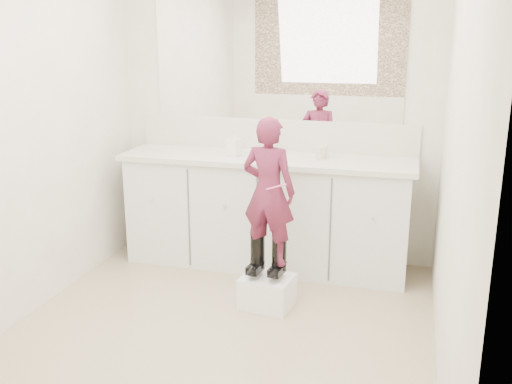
% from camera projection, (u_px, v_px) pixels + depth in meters
% --- Properties ---
extents(floor, '(3.00, 3.00, 0.00)m').
position_uv_depth(floor, '(216.00, 337.00, 3.51)').
color(floor, '#968362').
rests_on(floor, ground).
extents(wall_back, '(2.60, 0.00, 2.60)m').
position_uv_depth(wall_back, '(276.00, 112.00, 4.58)').
color(wall_back, beige).
rests_on(wall_back, floor).
extents(wall_front, '(2.60, 0.00, 2.60)m').
position_uv_depth(wall_front, '(51.00, 228.00, 1.80)').
color(wall_front, beige).
rests_on(wall_front, floor).
extents(wall_left, '(0.00, 3.00, 3.00)m').
position_uv_depth(wall_left, '(14.00, 134.00, 3.53)').
color(wall_left, beige).
rests_on(wall_left, floor).
extents(wall_right, '(0.00, 3.00, 3.00)m').
position_uv_depth(wall_right, '(457.00, 157.00, 2.85)').
color(wall_right, beige).
rests_on(wall_right, floor).
extents(vanity_cabinet, '(2.20, 0.55, 0.85)m').
position_uv_depth(vanity_cabinet, '(266.00, 213.00, 4.53)').
color(vanity_cabinet, silver).
rests_on(vanity_cabinet, floor).
extents(countertop, '(2.28, 0.58, 0.04)m').
position_uv_depth(countertop, '(266.00, 159.00, 4.40)').
color(countertop, beige).
rests_on(countertop, vanity_cabinet).
extents(backsplash, '(2.28, 0.03, 0.25)m').
position_uv_depth(backsplash, '(275.00, 135.00, 4.62)').
color(backsplash, beige).
rests_on(backsplash, countertop).
extents(mirror, '(2.00, 0.02, 1.00)m').
position_uv_depth(mirror, '(276.00, 56.00, 4.46)').
color(mirror, white).
rests_on(mirror, wall_back).
extents(dot_panel, '(2.00, 0.01, 1.20)m').
position_uv_depth(dot_panel, '(38.00, 83.00, 1.69)').
color(dot_panel, '#472819').
rests_on(dot_panel, wall_front).
extents(faucet, '(0.08, 0.08, 0.10)m').
position_uv_depth(faucet, '(272.00, 146.00, 4.54)').
color(faucet, silver).
rests_on(faucet, countertop).
extents(cup, '(0.11, 0.11, 0.10)m').
position_uv_depth(cup, '(321.00, 152.00, 4.32)').
color(cup, beige).
rests_on(cup, countertop).
extents(soap_bottle, '(0.11, 0.11, 0.20)m').
position_uv_depth(soap_bottle, '(233.00, 143.00, 4.40)').
color(soap_bottle, white).
rests_on(soap_bottle, countertop).
extents(step_stool, '(0.37, 0.32, 0.21)m').
position_uv_depth(step_stool, '(267.00, 291.00, 3.88)').
color(step_stool, white).
rests_on(step_stool, floor).
extents(boot_left, '(0.13, 0.20, 0.28)m').
position_uv_depth(boot_left, '(258.00, 255.00, 3.86)').
color(boot_left, black).
rests_on(boot_left, step_stool).
extents(boot_right, '(0.13, 0.20, 0.28)m').
position_uv_depth(boot_right, '(279.00, 257.00, 3.82)').
color(boot_right, black).
rests_on(boot_right, step_stool).
extents(toddler, '(0.39, 0.28, 0.99)m').
position_uv_depth(toddler, '(269.00, 191.00, 3.72)').
color(toddler, '#9D3059').
rests_on(toddler, step_stool).
extents(toothbrush, '(0.14, 0.03, 0.06)m').
position_uv_depth(toothbrush, '(276.00, 187.00, 3.61)').
color(toothbrush, '#F15D91').
rests_on(toothbrush, toddler).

